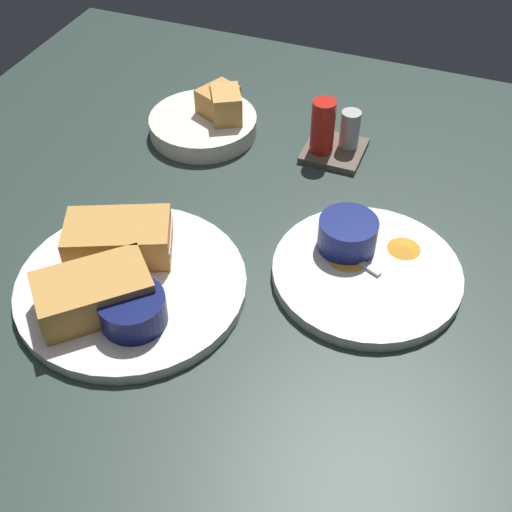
{
  "coord_description": "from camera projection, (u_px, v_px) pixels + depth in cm",
  "views": [
    {
      "loc": [
        27.38,
        -60.29,
        60.89
      ],
      "look_at": [
        6.11,
        -5.32,
        3.0
      ],
      "focal_mm": 46.56,
      "sensor_mm": 36.0,
      "label": 1
    }
  ],
  "objects": [
    {
      "name": "sandwich_half_near",
      "position": [
        119.0,
        239.0,
        0.83
      ],
      "size": [
        14.96,
        12.2,
        4.8
      ],
      "color": "#C68C42",
      "rests_on": "plate_sandwich_main"
    },
    {
      "name": "bread_basket_rear",
      "position": [
        207.0,
        121.0,
        1.06
      ],
      "size": [
        17.14,
        17.14,
        7.65
      ],
      "color": "silver",
      "rests_on": "ground_plane"
    },
    {
      "name": "condiment_caddy",
      "position": [
        333.0,
        135.0,
        1.01
      ],
      "size": [
        9.0,
        9.0,
        9.5
      ],
      "color": "brown",
      "rests_on": "ground_plane"
    },
    {
      "name": "spoon_by_gravy_ramekin",
      "position": [
        337.0,
        247.0,
        0.85
      ],
      "size": [
        9.62,
        5.35,
        0.8
      ],
      "color": "silver",
      "rests_on": "plate_chips_companion"
    },
    {
      "name": "sandwich_half_far",
      "position": [
        94.0,
        293.0,
        0.77
      ],
      "size": [
        14.64,
        14.49,
        4.8
      ],
      "color": "#C68C42",
      "rests_on": "plate_sandwich_main"
    },
    {
      "name": "ground_plane",
      "position": [
        228.0,
        243.0,
        0.91
      ],
      "size": [
        110.0,
        110.0,
        3.0
      ],
      "primitive_type": "cube",
      "color": "#283833"
    },
    {
      "name": "ramekin_light_gravy",
      "position": [
        348.0,
        233.0,
        0.84
      ],
      "size": [
        7.57,
        7.57,
        4.2
      ],
      "color": "navy",
      "rests_on": "plate_chips_companion"
    },
    {
      "name": "plate_chips_companion",
      "position": [
        366.0,
        273.0,
        0.84
      ],
      "size": [
        23.85,
        23.85,
        1.6
      ],
      "primitive_type": "cylinder",
      "color": "silver",
      "rests_on": "ground_plane"
    },
    {
      "name": "ramekin_dark_sauce",
      "position": [
        133.0,
        309.0,
        0.76
      ],
      "size": [
        7.78,
        7.78,
        3.77
      ],
      "color": "#0C144C",
      "rests_on": "plate_sandwich_main"
    },
    {
      "name": "plantain_chip_scatter",
      "position": [
        368.0,
        246.0,
        0.86
      ],
      "size": [
        12.86,
        11.4,
        0.6
      ],
      "color": "gold",
      "rests_on": "plate_chips_companion"
    },
    {
      "name": "plate_sandwich_main",
      "position": [
        132.0,
        285.0,
        0.82
      ],
      "size": [
        28.48,
        28.48,
        1.6
      ],
      "primitive_type": "cylinder",
      "color": "silver",
      "rests_on": "ground_plane"
    },
    {
      "name": "spoon_by_dark_ramekin",
      "position": [
        143.0,
        281.0,
        0.81
      ],
      "size": [
        4.54,
        9.82,
        0.8
      ],
      "color": "silver",
      "rests_on": "plate_sandwich_main"
    }
  ]
}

